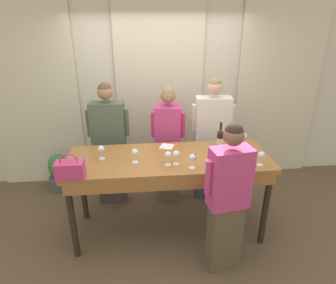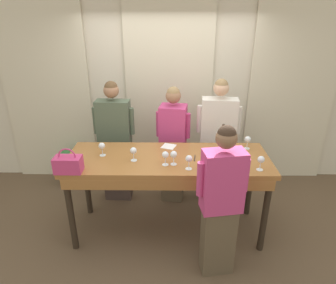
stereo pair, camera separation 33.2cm
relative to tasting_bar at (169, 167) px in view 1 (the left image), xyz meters
The scene contains 24 objects.
ground_plane 0.90m from the tasting_bar, 90.00° to the left, with size 18.00×18.00×0.00m, color brown.
wall_back 1.53m from the tasting_bar, 90.00° to the left, with size 12.00×0.06×2.80m.
curtain_panel_left 2.32m from the tasting_bar, 142.73° to the left, with size 1.27×0.03×2.69m.
curtain_panel_center 1.45m from the tasting_bar, 90.00° to the left, with size 1.27×0.03×2.69m.
curtain_panel_right 2.32m from the tasting_bar, 37.27° to the left, with size 1.27×0.03×2.69m.
tasting_bar is the anchor object (origin of this frame).
wine_bottle 0.70m from the tasting_bar, 19.07° to the left, with size 0.08×0.08×0.32m.
handbag 1.07m from the tasting_bar, 162.59° to the right, with size 0.27×0.15×0.26m.
wine_glass_front_left 0.77m from the tasting_bar, behind, with size 0.07×0.07×0.16m.
wine_glass_front_mid 0.44m from the tasting_bar, behind, with size 0.07×0.07×0.16m.
wine_glass_front_right 0.39m from the tasting_bar, 48.08° to the right, with size 0.07×0.07×0.16m.
wine_glass_center_left 0.99m from the tasting_bar, 15.69° to the left, with size 0.07×0.07×0.16m.
wine_glass_center_mid 0.64m from the tasting_bar, 16.89° to the right, with size 0.07×0.07×0.16m.
wine_glass_center_right 0.27m from the tasting_bar, 99.22° to the right, with size 0.07×0.07×0.16m.
wine_glass_back_left 0.27m from the tasting_bar, 66.53° to the right, with size 0.07×0.07×0.16m.
wine_glass_back_mid 0.86m from the tasting_bar, 19.05° to the right, with size 0.07×0.07×0.16m.
wine_glass_back_right 1.01m from the tasting_bar, 14.99° to the right, with size 0.07×0.07×0.16m.
napkin 0.33m from the tasting_bar, 88.89° to the left, with size 0.20×0.20×0.00m.
pen 0.32m from the tasting_bar, ahead, with size 0.03×0.15×0.01m.
guest_olive_jacket 1.01m from the tasting_bar, 135.21° to the left, with size 0.55×0.22×1.71m.
guest_pink_top 0.72m from the tasting_bar, 85.22° to the left, with size 0.46×0.32×1.64m.
guest_cream_sweater 0.97m from the tasting_bar, 47.46° to the left, with size 0.58×0.25×1.74m.
host_pouring 0.79m from the tasting_bar, 49.80° to the right, with size 0.50×0.27×1.62m.
potted_plant 2.01m from the tasting_bar, 144.24° to the left, with size 0.31×0.31×0.58m.
Camera 1 is at (-0.30, -2.98, 2.51)m, focal length 32.00 mm.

